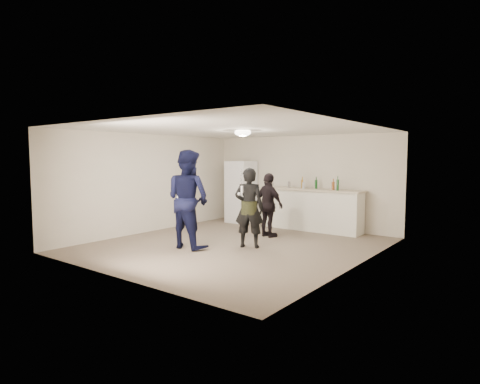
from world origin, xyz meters
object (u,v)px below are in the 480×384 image
Objects in this scene: spectator at (269,205)px; shaker at (289,185)px; counter at (312,210)px; fridge at (241,192)px; man at (188,199)px; woman at (249,208)px.

shaker is at bearing -64.27° from spectator.
fridge is (-2.29, -0.07, 0.38)m from counter.
fridge is 1.17× the size of spectator.
man reaches higher than spectator.
fridge is 3.36m from woman.
spectator is (-0.28, 1.20, -0.08)m from woman.
counter is at bearing -0.60° from shaker.
man is at bearing -71.25° from fridge.
counter is 1.44× the size of fridge.
woman is (-0.14, -2.65, 0.32)m from counter.
man is at bearing 14.26° from woman.
shaker is 3.48m from man.
fridge is 1.06× the size of woman.
fridge is 3.57m from man.
man reaches higher than woman.
counter is 2.33m from fridge.
shaker is 1.54m from spectator.
counter is at bearing -109.26° from man.
woman is at bearing -77.64° from shaker.
fridge is 10.59× the size of shaker.
shaker is (-0.72, 0.01, 0.65)m from counter.
fridge is at bearing -74.04° from woman.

